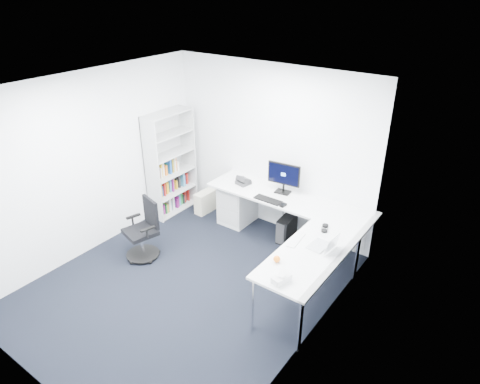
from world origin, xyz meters
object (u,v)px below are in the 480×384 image
Objects in this scene: l_desk at (275,229)px; task_chair at (140,230)px; bookshelf at (171,163)px; monitor at (283,178)px; laptop at (319,239)px.

l_desk is 2.89× the size of task_chair.
bookshelf is 1.55m from task_chair.
monitor is (-0.16, 0.46, 0.64)m from l_desk.
task_chair is at bearing -158.45° from laptop.
laptop is at bearing -48.62° from monitor.
bookshelf reaches higher than monitor.
laptop is (3.15, -0.61, -0.03)m from bookshelf.
bookshelf is 3.21m from laptop.
laptop is (2.51, 0.74, 0.42)m from task_chair.
task_chair is 1.75× the size of monitor.
bookshelf is 1.98× the size of task_chair.
bookshelf is at bearing 174.30° from laptop.
monitor is at bearing 108.91° from l_desk.
monitor reaches higher than laptop.
laptop is (0.97, -0.56, 0.50)m from l_desk.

